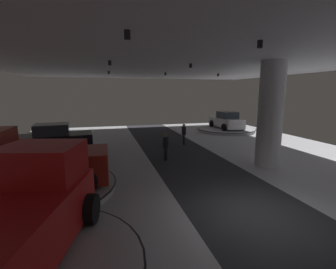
{
  "coord_description": "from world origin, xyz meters",
  "views": [
    {
      "loc": [
        -4.61,
        -6.16,
        3.94
      ],
      "look_at": [
        -0.95,
        7.52,
        1.4
      ],
      "focal_mm": 25.4,
      "sensor_mm": 36.0,
      "label": 1
    }
  ],
  "objects_px": {
    "pickup_truck_mid_left": "(28,164)",
    "visitor_walking_far": "(184,133)",
    "display_platform_far_left": "(57,154)",
    "visitor_walking_near": "(166,145)",
    "display_platform_mid_left": "(40,189)",
    "display_car_far_left": "(55,139)",
    "column_right": "(270,115)",
    "display_platform_deep_right": "(226,130)",
    "display_car_deep_right": "(227,121)",
    "pickup_truck_near_left": "(13,222)"
  },
  "relations": [
    {
      "from": "pickup_truck_mid_left",
      "to": "visitor_walking_far",
      "type": "relative_size",
      "value": 3.35
    },
    {
      "from": "display_platform_far_left",
      "to": "visitor_walking_near",
      "type": "distance_m",
      "value": 6.75
    },
    {
      "from": "display_platform_mid_left",
      "to": "display_car_far_left",
      "type": "bearing_deg",
      "value": 93.83
    },
    {
      "from": "column_right",
      "to": "display_car_far_left",
      "type": "xyz_separation_m",
      "value": [
        -11.34,
        4.81,
        -1.63
      ]
    },
    {
      "from": "display_platform_far_left",
      "to": "display_platform_deep_right",
      "type": "xyz_separation_m",
      "value": [
        14.86,
        6.19,
        -0.03
      ]
    },
    {
      "from": "display_platform_deep_right",
      "to": "display_car_deep_right",
      "type": "height_order",
      "value": "display_car_deep_right"
    },
    {
      "from": "visitor_walking_near",
      "to": "pickup_truck_mid_left",
      "type": "bearing_deg",
      "value": -153.0
    },
    {
      "from": "display_platform_mid_left",
      "to": "visitor_walking_near",
      "type": "distance_m",
      "value": 6.79
    },
    {
      "from": "pickup_truck_near_left",
      "to": "visitor_walking_near",
      "type": "bearing_deg",
      "value": 55.3
    },
    {
      "from": "display_platform_mid_left",
      "to": "pickup_truck_near_left",
      "type": "xyz_separation_m",
      "value": [
        0.62,
        -4.49,
        1.05
      ]
    },
    {
      "from": "pickup_truck_near_left",
      "to": "display_car_deep_right",
      "type": "bearing_deg",
      "value": 49.4
    },
    {
      "from": "display_platform_far_left",
      "to": "visitor_walking_near",
      "type": "xyz_separation_m",
      "value": [
        6.28,
        -2.38,
        0.71
      ]
    },
    {
      "from": "display_platform_far_left",
      "to": "display_platform_deep_right",
      "type": "height_order",
      "value": "display_platform_far_left"
    },
    {
      "from": "display_platform_mid_left",
      "to": "pickup_truck_near_left",
      "type": "distance_m",
      "value": 4.66
    },
    {
      "from": "display_car_deep_right",
      "to": "visitor_walking_far",
      "type": "height_order",
      "value": "display_car_deep_right"
    },
    {
      "from": "display_platform_deep_right",
      "to": "display_platform_mid_left",
      "type": "height_order",
      "value": "display_platform_deep_right"
    },
    {
      "from": "column_right",
      "to": "display_car_deep_right",
      "type": "height_order",
      "value": "column_right"
    },
    {
      "from": "pickup_truck_near_left",
      "to": "visitor_walking_near",
      "type": "height_order",
      "value": "pickup_truck_near_left"
    },
    {
      "from": "display_platform_deep_right",
      "to": "display_car_deep_right",
      "type": "relative_size",
      "value": 1.36
    },
    {
      "from": "pickup_truck_near_left",
      "to": "visitor_walking_near",
      "type": "xyz_separation_m",
      "value": [
        5.32,
        7.69,
        -0.31
      ]
    },
    {
      "from": "display_car_far_left",
      "to": "visitor_walking_far",
      "type": "distance_m",
      "value": 8.79
    },
    {
      "from": "display_car_far_left",
      "to": "pickup_truck_near_left",
      "type": "bearing_deg",
      "value": -84.38
    },
    {
      "from": "display_platform_mid_left",
      "to": "pickup_truck_mid_left",
      "type": "distance_m",
      "value": 1.11
    },
    {
      "from": "display_platform_far_left",
      "to": "display_car_deep_right",
      "type": "relative_size",
      "value": 1.07
    },
    {
      "from": "display_car_deep_right",
      "to": "display_platform_deep_right",
      "type": "bearing_deg",
      "value": 89.37
    },
    {
      "from": "display_platform_far_left",
      "to": "pickup_truck_near_left",
      "type": "distance_m",
      "value": 10.16
    },
    {
      "from": "display_car_deep_right",
      "to": "column_right",
      "type": "bearing_deg",
      "value": -107.91
    },
    {
      "from": "display_platform_deep_right",
      "to": "pickup_truck_near_left",
      "type": "distance_m",
      "value": 21.41
    },
    {
      "from": "column_right",
      "to": "display_platform_deep_right",
      "type": "bearing_deg",
      "value": 72.13
    },
    {
      "from": "column_right",
      "to": "visitor_walking_near",
      "type": "bearing_deg",
      "value": 154.14
    },
    {
      "from": "display_platform_far_left",
      "to": "display_car_deep_right",
      "type": "bearing_deg",
      "value": 22.51
    },
    {
      "from": "display_car_far_left",
      "to": "display_car_deep_right",
      "type": "xyz_separation_m",
      "value": [
        14.89,
        6.16,
        -0.05
      ]
    },
    {
      "from": "pickup_truck_mid_left",
      "to": "visitor_walking_near",
      "type": "bearing_deg",
      "value": 27.0
    },
    {
      "from": "pickup_truck_mid_left",
      "to": "pickup_truck_near_left",
      "type": "distance_m",
      "value": 4.59
    },
    {
      "from": "visitor_walking_near",
      "to": "visitor_walking_far",
      "type": "distance_m",
      "value": 4.4
    },
    {
      "from": "display_car_far_left",
      "to": "display_platform_mid_left",
      "type": "distance_m",
      "value": 5.66
    },
    {
      "from": "column_right",
      "to": "display_platform_mid_left",
      "type": "distance_m",
      "value": 11.3
    },
    {
      "from": "pickup_truck_near_left",
      "to": "visitor_walking_far",
      "type": "xyz_separation_m",
      "value": [
        7.7,
        11.39,
        -0.31
      ]
    },
    {
      "from": "display_car_deep_right",
      "to": "pickup_truck_near_left",
      "type": "bearing_deg",
      "value": -130.6
    },
    {
      "from": "display_platform_deep_right",
      "to": "display_platform_mid_left",
      "type": "xyz_separation_m",
      "value": [
        -14.52,
        -11.76,
        -0.0
      ]
    },
    {
      "from": "display_platform_far_left",
      "to": "display_car_far_left",
      "type": "distance_m",
      "value": 0.92
    },
    {
      "from": "pickup_truck_mid_left",
      "to": "column_right",
      "type": "bearing_deg",
      "value": 3.81
    },
    {
      "from": "column_right",
      "to": "pickup_truck_mid_left",
      "type": "bearing_deg",
      "value": -176.19
    },
    {
      "from": "display_car_deep_right",
      "to": "pickup_truck_mid_left",
      "type": "xyz_separation_m",
      "value": [
        -14.84,
        -11.73,
        0.16
      ]
    },
    {
      "from": "display_platform_deep_right",
      "to": "pickup_truck_mid_left",
      "type": "distance_m",
      "value": 18.96
    },
    {
      "from": "visitor_walking_near",
      "to": "display_platform_deep_right",
      "type": "bearing_deg",
      "value": 44.96
    },
    {
      "from": "display_car_far_left",
      "to": "pickup_truck_near_left",
      "type": "height_order",
      "value": "pickup_truck_near_left"
    },
    {
      "from": "column_right",
      "to": "display_car_far_left",
      "type": "height_order",
      "value": "column_right"
    },
    {
      "from": "display_platform_far_left",
      "to": "display_car_deep_right",
      "type": "xyz_separation_m",
      "value": [
        14.86,
        6.16,
        0.87
      ]
    },
    {
      "from": "pickup_truck_near_left",
      "to": "display_platform_mid_left",
      "type": "bearing_deg",
      "value": 97.83
    }
  ]
}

